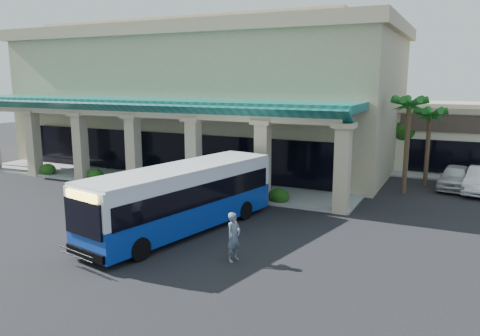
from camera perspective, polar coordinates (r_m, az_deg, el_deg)
The scene contains 9 objects.
ground at distance 22.96m, azimuth -5.88°, elevation -6.91°, with size 110.00×110.00×0.00m, color black.
main_building at distance 39.74m, azimuth -3.84°, elevation 8.94°, with size 30.80×14.80×11.35m, color tan, non-canonical shape.
arcade at distance 32.29m, azimuth -11.83°, elevation 3.27°, with size 30.00×6.20×5.70m, color #0D524B, non-canonical shape.
palm_0 at distance 29.98m, azimuth 19.69°, elevation 3.16°, with size 2.40×2.40×6.60m, color #175718, non-canonical shape.
palm_1 at distance 32.92m, azimuth 21.94°, elevation 2.94°, with size 2.40×2.40×5.80m, color #175718, non-canonical shape.
broadleaf_tree at distance 38.09m, azimuth 19.42°, elevation 3.33°, with size 2.60×2.60×4.81m, color #1A440F, non-canonical shape.
transit_bus at distance 21.64m, azimuth -6.99°, elevation -3.81°, with size 2.55×10.98×3.07m, color #0D3499, non-canonical shape.
pedestrian at distance 18.24m, azimuth -0.77°, elevation -8.39°, with size 0.71×0.46×1.94m, color slate.
car_silver at distance 33.03m, azimuth 24.76°, elevation -1.01°, with size 1.81×4.49×1.53m, color silver.
Camera 1 is at (11.51, -18.60, 6.98)m, focal length 35.00 mm.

